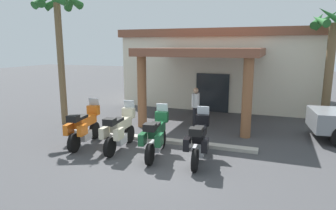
{
  "coord_description": "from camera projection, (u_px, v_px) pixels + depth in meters",
  "views": [
    {
      "loc": [
        3.17,
        -8.36,
        3.54
      ],
      "look_at": [
        -0.86,
        2.73,
        1.2
      ],
      "focal_mm": 31.54,
      "sensor_mm": 36.0,
      "label": 1
    }
  ],
  "objects": [
    {
      "name": "palm_tree_near_portico",
      "position": [
        332.0,
        39.0,
        12.92
      ],
      "size": [
        2.07,
        2.07,
        5.33
      ],
      "color": "brown",
      "rests_on": "ground_plane"
    },
    {
      "name": "motorcycle_cream",
      "position": [
        120.0,
        130.0,
        10.2
      ],
      "size": [
        0.72,
        2.21,
        1.61
      ],
      "rotation": [
        0.0,
        0.0,
        1.63
      ],
      "color": "black",
      "rests_on": "ground_plane"
    },
    {
      "name": "pedestrian",
      "position": [
        196.0,
        104.0,
        13.15
      ],
      "size": [
        0.32,
        0.5,
        1.76
      ],
      "rotation": [
        0.0,
        0.0,
        5.9
      ],
      "color": "black",
      "rests_on": "ground_plane"
    },
    {
      "name": "ground_plane",
      "position": [
        164.0,
        159.0,
        9.46
      ],
      "size": [
        80.0,
        80.0,
        0.0
      ],
      "primitive_type": "plane",
      "color": "#424244"
    },
    {
      "name": "motel_building",
      "position": [
        224.0,
        66.0,
        19.04
      ],
      "size": [
        11.52,
        11.9,
        4.51
      ],
      "rotation": [
        0.0,
        0.0,
        -0.01
      ],
      "color": "silver",
      "rests_on": "ground_plane"
    },
    {
      "name": "curb_strip",
      "position": [
        153.0,
        139.0,
        11.29
      ],
      "size": [
        7.71,
        0.36,
        0.12
      ],
      "primitive_type": "cube",
      "color": "#ADA89E",
      "rests_on": "ground_plane"
    },
    {
      "name": "palm_tree_roadside",
      "position": [
        58.0,
        19.0,
        12.89
      ],
      "size": [
        2.17,
        2.25,
        6.22
      ],
      "color": "brown",
      "rests_on": "ground_plane"
    },
    {
      "name": "motorcycle_black",
      "position": [
        199.0,
        140.0,
        9.12
      ],
      "size": [
        0.74,
        2.21,
        1.61
      ],
      "rotation": [
        0.0,
        0.0,
        1.67
      ],
      "color": "black",
      "rests_on": "ground_plane"
    },
    {
      "name": "motorcycle_orange",
      "position": [
        84.0,
        127.0,
        10.64
      ],
      "size": [
        0.79,
        2.21,
        1.61
      ],
      "rotation": [
        0.0,
        0.0,
        1.7
      ],
      "color": "black",
      "rests_on": "ground_plane"
    },
    {
      "name": "motorcycle_green",
      "position": [
        156.0,
        136.0,
        9.58
      ],
      "size": [
        0.78,
        2.21,
        1.61
      ],
      "rotation": [
        0.0,
        0.0,
        1.7
      ],
      "color": "black",
      "rests_on": "ground_plane"
    }
  ]
}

